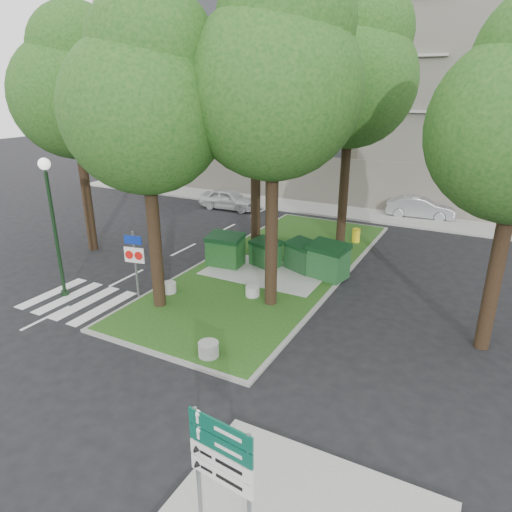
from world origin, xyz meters
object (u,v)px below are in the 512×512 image
Objects in this scene: tree_median_near_left at (146,95)px; bollard_right at (209,349)px; tree_street_left at (75,84)px; car_silver at (420,207)px; traffic_sign_pole at (135,256)px; directional_sign at (222,463)px; tree_median_mid at (258,101)px; car_white at (229,199)px; tree_median_far at (354,68)px; dumpster_c at (302,256)px; dumpster_d at (328,261)px; tree_median_near_right at (277,72)px; bollard_mid at (252,291)px; bollard_left at (169,287)px; litter_bin at (356,235)px; dumpster_b at (266,253)px; street_lamp at (52,212)px; dumpster_a at (225,250)px.

bollard_right is at bearing -31.62° from tree_median_near_left.
car_silver is (13.21, 13.44, -6.99)m from tree_street_left.
traffic_sign_pole is 1.05× the size of directional_sign.
tree_median_mid is 2.51× the size of car_silver.
directional_sign is 0.65× the size of car_white.
directional_sign is (6.28, -13.28, -5.17)m from tree_median_mid.
tree_median_far is 2.99× the size of car_silver.
tree_median_mid reaches higher than dumpster_c.
directional_sign is at bearing -44.98° from tree_median_near_left.
tree_median_near_left is 5.86× the size of dumpster_d.
tree_street_left is 6.57× the size of dumpster_c.
tree_median_near_left is 10.24m from tree_median_far.
tree_median_near_left is 0.92× the size of tree_median_near_right.
traffic_sign_pole is at bearing -152.81° from bollard_mid.
bollard_left is 0.22× the size of directional_sign.
dumpster_d is 5.04m from litter_bin.
tree_street_left is 7.22× the size of dumpster_b.
dumpster_b is (1.57, 5.19, -6.62)m from tree_median_near_left.
tree_median_far is at bearing 53.58° from street_lamp.
tree_median_near_left is at bearing -26.57° from tree_street_left.
tree_median_near_right reaches higher than dumpster_c.
street_lamp reaches higher than traffic_sign_pole.
car_white is (-4.77, 12.39, 0.34)m from bollard_left.
tree_median_far is 4.48× the size of traffic_sign_pole.
dumpster_b is 7.47m from bollard_right.
bollard_left is (-3.94, -1.06, -7.67)m from tree_median_near_right.
dumpster_d is at bearing -132.88° from car_white.
dumpster_c is 9.97m from street_lamp.
tree_median_far is 12.43m from bollard_left.
directional_sign reaches higher than dumpster_d.
street_lamp is (-8.42, -6.16, 2.46)m from dumpster_d.
directional_sign is (3.44, -4.72, 1.47)m from bollard_right.
bollard_mid is (-0.95, 0.15, -7.68)m from tree_median_near_right.
dumpster_d is at bearing 19.57° from dumpster_b.
tree_street_left is 19.94× the size of bollard_left.
tree_median_near_right reaches higher than tree_median_mid.
traffic_sign_pole is 18.40m from car_silver.
tree_median_near_left is 6.29× the size of dumpster_c.
dumpster_c is 4.85m from litter_bin.
car_white is at bearing 114.64° from dumpster_a.
street_lamp is (-3.97, -5.38, 2.48)m from dumpster_a.
bollard_mid is at bearing 170.98° from tree_median_near_right.
bollard_left is at bearing 141.63° from bollard_right.
bollard_mid is 13.61m from car_white.
car_white reaches higher than bollard_mid.
tree_street_left is at bearing -149.88° from dumpster_b.
tree_median_mid reaches higher than street_lamp.
directional_sign is (5.22, -11.97, 1.11)m from dumpster_b.
car_white is at bearing 124.78° from bollard_mid.
bollard_mid is 8.25m from litter_bin.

